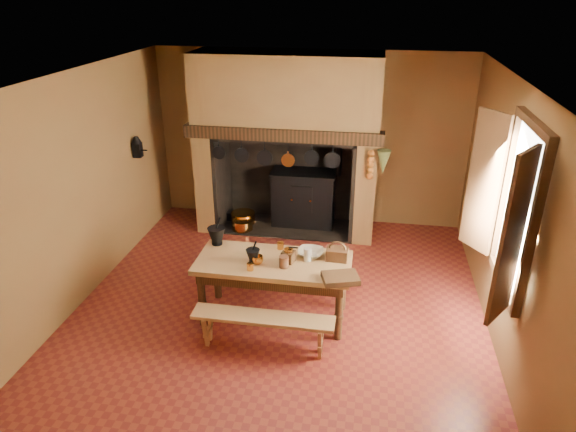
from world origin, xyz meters
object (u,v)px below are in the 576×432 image
Objects in this scene: bench_front at (263,324)px; mixing_bowl at (311,253)px; wicker_basket at (337,253)px; coffee_grinder at (288,256)px; work_table at (274,270)px; iron_range at (304,197)px.

bench_front is 5.11× the size of mixing_bowl.
wicker_basket is at bearing -6.34° from mixing_bowl.
coffee_grinder is 0.81× the size of wicker_basket.
work_table is at bearing -165.40° from coffee_grinder.
work_table reaches higher than bench_front.
mixing_bowl is (0.41, 0.19, 0.16)m from work_table.
mixing_bowl is at bearing -80.29° from iron_range.
wicker_basket is at bearing 11.87° from work_table.
work_table is (0.01, -2.65, 0.17)m from iron_range.
iron_range is 2.68m from coffee_grinder.
work_table is at bearing -165.20° from wicker_basket.
iron_range is 3.28m from bench_front.
mixing_bowl reaches higher than work_table.
work_table is at bearing -155.48° from mixing_bowl.
coffee_grinder is (0.19, -2.65, 0.37)m from iron_range.
coffee_grinder is at bearing -85.95° from iron_range.
coffee_grinder is (0.17, 0.62, 0.53)m from bench_front.
wicker_basket is (0.72, 0.15, 0.20)m from work_table.
bench_front is 6.09× the size of wicker_basket.
wicker_basket is (0.55, 0.15, -0.00)m from coffee_grinder.
coffee_grinder reaches higher than mixing_bowl.
bench_front is at bearing -116.84° from mixing_bowl.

